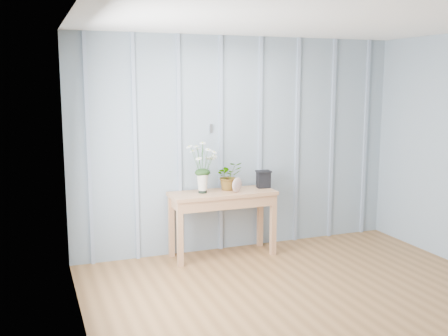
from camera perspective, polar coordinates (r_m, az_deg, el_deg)
name	(u,v)px	position (r m, az deg, el deg)	size (l,w,h in m)	color
ground	(344,325)	(4.61, 12.89, -16.30)	(4.50, 4.50, 0.00)	brown
room_shell	(296,81)	(4.94, 7.80, 9.39)	(4.00, 4.50, 2.50)	#899AA8
sideboard	(222,202)	(5.95, -0.17, -3.68)	(1.20, 0.45, 0.75)	#AA754D
daisy_vase	(202,160)	(5.80, -2.36, 0.91)	(0.42, 0.32, 0.60)	black
spider_plant	(229,176)	(6.01, 0.53, -0.85)	(0.29, 0.26, 0.33)	black
felt_disc_vessel	(237,185)	(5.88, 1.42, -1.85)	(0.17, 0.05, 0.17)	#8F5158
carved_box	(263,179)	(6.15, 4.31, -1.20)	(0.18, 0.14, 0.20)	black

